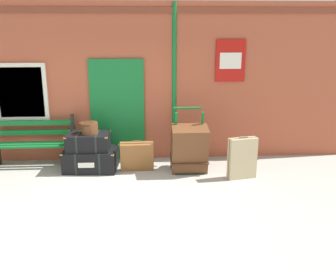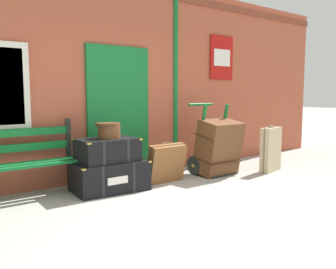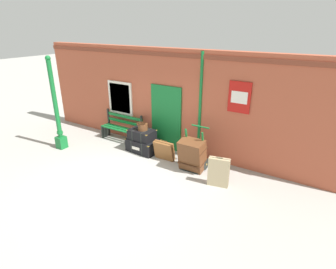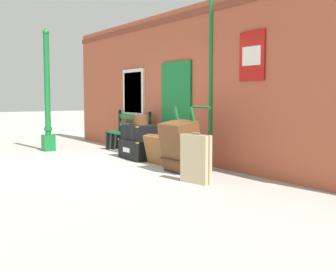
{
  "view_description": "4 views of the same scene",
  "coord_description": "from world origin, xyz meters",
  "px_view_note": "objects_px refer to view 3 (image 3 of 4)",
  "views": [
    {
      "loc": [
        0.57,
        -5.25,
        2.72
      ],
      "look_at": [
        0.99,
        1.77,
        0.71
      ],
      "focal_mm": 40.59,
      "sensor_mm": 36.0,
      "label": 1
    },
    {
      "loc": [
        -2.88,
        -2.62,
        1.36
      ],
      "look_at": [
        0.61,
        1.94,
        0.7
      ],
      "focal_mm": 38.61,
      "sensor_mm": 36.0,
      "label": 2
    },
    {
      "loc": [
        4.42,
        -4.46,
        3.83
      ],
      "look_at": [
        0.38,
        1.92,
        0.75
      ],
      "focal_mm": 28.87,
      "sensor_mm": 36.0,
      "label": 3
    },
    {
      "loc": [
        7.94,
        -2.92,
        1.39
      ],
      "look_at": [
        0.96,
        1.59,
        0.65
      ],
      "focal_mm": 47.77,
      "sensor_mm": 36.0,
      "label": 4
    }
  ],
  "objects_px": {
    "steamer_trunk_middle": "(142,134)",
    "large_brown_trunk": "(192,155)",
    "steamer_trunk_base": "(143,145)",
    "suitcase_olive": "(164,151)",
    "platform_bench": "(122,128)",
    "suitcase_umber": "(219,172)",
    "porters_trolley": "(195,159)",
    "lamp_post": "(57,115)",
    "round_hatbox": "(143,126)"
  },
  "relations": [
    {
      "from": "lamp_post",
      "to": "steamer_trunk_middle",
      "type": "bearing_deg",
      "value": 27.12
    },
    {
      "from": "porters_trolley",
      "to": "suitcase_umber",
      "type": "bearing_deg",
      "value": -29.4
    },
    {
      "from": "steamer_trunk_base",
      "to": "large_brown_trunk",
      "type": "distance_m",
      "value": 1.94
    },
    {
      "from": "steamer_trunk_middle",
      "to": "porters_trolley",
      "type": "xyz_separation_m",
      "value": [
        1.93,
        -0.06,
        -0.31
      ]
    },
    {
      "from": "steamer_trunk_middle",
      "to": "platform_bench",
      "type": "bearing_deg",
      "value": 163.44
    },
    {
      "from": "round_hatbox",
      "to": "porters_trolley",
      "type": "bearing_deg",
      "value": -2.2
    },
    {
      "from": "lamp_post",
      "to": "steamer_trunk_base",
      "type": "bearing_deg",
      "value": 27.05
    },
    {
      "from": "platform_bench",
      "to": "suitcase_umber",
      "type": "height_order",
      "value": "platform_bench"
    },
    {
      "from": "steamer_trunk_base",
      "to": "suitcase_olive",
      "type": "distance_m",
      "value": 0.92
    },
    {
      "from": "steamer_trunk_middle",
      "to": "large_brown_trunk",
      "type": "distance_m",
      "value": 1.95
    },
    {
      "from": "lamp_post",
      "to": "suitcase_olive",
      "type": "xyz_separation_m",
      "value": [
        3.36,
        1.11,
        -0.84
      ]
    },
    {
      "from": "steamer_trunk_base",
      "to": "round_hatbox",
      "type": "bearing_deg",
      "value": 10.88
    },
    {
      "from": "round_hatbox",
      "to": "large_brown_trunk",
      "type": "relative_size",
      "value": 0.37
    },
    {
      "from": "suitcase_umber",
      "to": "steamer_trunk_base",
      "type": "bearing_deg",
      "value": 168.1
    },
    {
      "from": "steamer_trunk_base",
      "to": "porters_trolley",
      "type": "height_order",
      "value": "porters_trolley"
    },
    {
      "from": "steamer_trunk_middle",
      "to": "suitcase_olive",
      "type": "xyz_separation_m",
      "value": [
        0.93,
        -0.13,
        -0.28
      ]
    },
    {
      "from": "round_hatbox",
      "to": "suitcase_umber",
      "type": "height_order",
      "value": "round_hatbox"
    },
    {
      "from": "round_hatbox",
      "to": "steamer_trunk_base",
      "type": "bearing_deg",
      "value": -169.12
    },
    {
      "from": "steamer_trunk_middle",
      "to": "suitcase_umber",
      "type": "height_order",
      "value": "suitcase_umber"
    },
    {
      "from": "steamer_trunk_base",
      "to": "steamer_trunk_middle",
      "type": "distance_m",
      "value": 0.37
    },
    {
      "from": "steamer_trunk_base",
      "to": "suitcase_umber",
      "type": "relative_size",
      "value": 1.3
    },
    {
      "from": "steamer_trunk_middle",
      "to": "steamer_trunk_base",
      "type": "bearing_deg",
      "value": 20.0
    },
    {
      "from": "steamer_trunk_base",
      "to": "round_hatbox",
      "type": "xyz_separation_m",
      "value": [
        0.01,
        0.0,
        0.65
      ]
    },
    {
      "from": "large_brown_trunk",
      "to": "suitcase_umber",
      "type": "distance_m",
      "value": 1.0
    },
    {
      "from": "platform_bench",
      "to": "suitcase_olive",
      "type": "height_order",
      "value": "platform_bench"
    },
    {
      "from": "porters_trolley",
      "to": "suitcase_umber",
      "type": "relative_size",
      "value": 1.47
    },
    {
      "from": "round_hatbox",
      "to": "steamer_trunk_middle",
      "type": "bearing_deg",
      "value": -161.73
    },
    {
      "from": "steamer_trunk_base",
      "to": "suitcase_olive",
      "type": "relative_size",
      "value": 1.63
    },
    {
      "from": "suitcase_olive",
      "to": "suitcase_umber",
      "type": "height_order",
      "value": "suitcase_umber"
    },
    {
      "from": "platform_bench",
      "to": "suitcase_umber",
      "type": "xyz_separation_m",
      "value": [
        4.0,
        -0.93,
        -0.06
      ]
    },
    {
      "from": "steamer_trunk_middle",
      "to": "suitcase_olive",
      "type": "height_order",
      "value": "steamer_trunk_middle"
    },
    {
      "from": "steamer_trunk_base",
      "to": "large_brown_trunk",
      "type": "relative_size",
      "value": 1.12
    },
    {
      "from": "suitcase_olive",
      "to": "suitcase_umber",
      "type": "xyz_separation_m",
      "value": [
        1.94,
        -0.46,
        0.09
      ]
    },
    {
      "from": "steamer_trunk_base",
      "to": "platform_bench",
      "type": "bearing_deg",
      "value": 164.24
    },
    {
      "from": "platform_bench",
      "to": "steamer_trunk_middle",
      "type": "bearing_deg",
      "value": -16.56
    },
    {
      "from": "porters_trolley",
      "to": "suitcase_umber",
      "type": "distance_m",
      "value": 1.08
    },
    {
      "from": "lamp_post",
      "to": "suitcase_olive",
      "type": "height_order",
      "value": "lamp_post"
    },
    {
      "from": "steamer_trunk_base",
      "to": "porters_trolley",
      "type": "bearing_deg",
      "value": -2.15
    },
    {
      "from": "lamp_post",
      "to": "suitcase_olive",
      "type": "bearing_deg",
      "value": 18.37
    },
    {
      "from": "steamer_trunk_base",
      "to": "suitcase_olive",
      "type": "bearing_deg",
      "value": -8.66
    },
    {
      "from": "steamer_trunk_middle",
      "to": "suitcase_olive",
      "type": "relative_size",
      "value": 1.27
    },
    {
      "from": "steamer_trunk_middle",
      "to": "round_hatbox",
      "type": "xyz_separation_m",
      "value": [
        0.03,
        0.01,
        0.28
      ]
    },
    {
      "from": "steamer_trunk_base",
      "to": "suitcase_umber",
      "type": "distance_m",
      "value": 2.91
    },
    {
      "from": "porters_trolley",
      "to": "suitcase_olive",
      "type": "height_order",
      "value": "porters_trolley"
    },
    {
      "from": "platform_bench",
      "to": "suitcase_umber",
      "type": "distance_m",
      "value": 4.11
    },
    {
      "from": "steamer_trunk_middle",
      "to": "large_brown_trunk",
      "type": "height_order",
      "value": "large_brown_trunk"
    },
    {
      "from": "steamer_trunk_base",
      "to": "round_hatbox",
      "type": "relative_size",
      "value": 3.05
    },
    {
      "from": "platform_bench",
      "to": "steamer_trunk_base",
      "type": "distance_m",
      "value": 1.23
    },
    {
      "from": "platform_bench",
      "to": "large_brown_trunk",
      "type": "bearing_deg",
      "value": -10.61
    },
    {
      "from": "platform_bench",
      "to": "steamer_trunk_base",
      "type": "bearing_deg",
      "value": -15.76
    }
  ]
}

